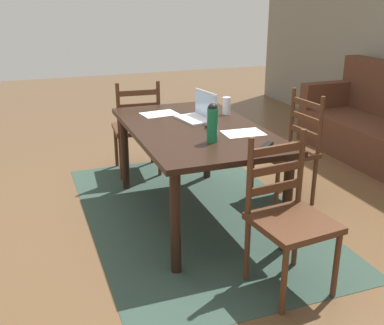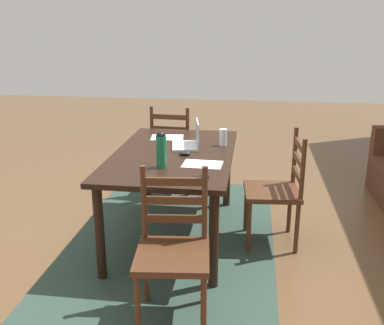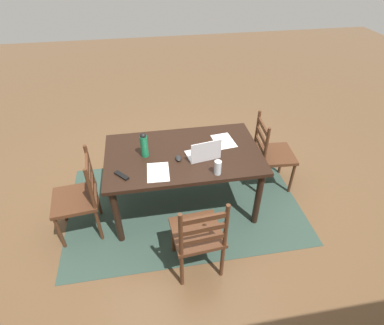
% 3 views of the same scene
% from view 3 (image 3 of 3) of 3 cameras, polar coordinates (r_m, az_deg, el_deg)
% --- Properties ---
extents(ground_plane, '(14.00, 14.00, 0.00)m').
position_cam_3_polar(ground_plane, '(3.72, -1.44, -7.64)').
color(ground_plane, brown).
extents(area_rug, '(2.68, 1.70, 0.01)m').
position_cam_3_polar(area_rug, '(3.72, -1.44, -7.61)').
color(area_rug, '#2D4238').
rests_on(area_rug, ground).
extents(dining_table, '(1.63, 0.97, 0.75)m').
position_cam_3_polar(dining_table, '(3.28, -1.62, 0.54)').
color(dining_table, black).
rests_on(dining_table, ground).
extents(chair_far_head, '(0.48, 0.48, 0.95)m').
position_cam_3_polar(chair_far_head, '(2.81, 1.16, -13.30)').
color(chair_far_head, '#4C2B19').
rests_on(chair_far_head, ground).
extents(chair_right_far, '(0.48, 0.48, 0.95)m').
position_cam_3_polar(chair_right_far, '(3.33, -20.28, -6.17)').
color(chair_right_far, '#4C2B19').
rests_on(chair_right_far, ground).
extents(chair_left_near, '(0.47, 0.47, 0.95)m').
position_cam_3_polar(chair_left_near, '(3.83, 14.55, 1.56)').
color(chair_left_near, '#4C2B19').
rests_on(chair_left_near, ground).
extents(laptop, '(0.35, 0.27, 0.23)m').
position_cam_3_polar(laptop, '(3.13, 2.22, 1.79)').
color(laptop, silver).
rests_on(laptop, dining_table).
extents(water_bottle, '(0.08, 0.08, 0.27)m').
position_cam_3_polar(water_bottle, '(3.14, -8.89, 3.35)').
color(water_bottle, '#197247').
rests_on(water_bottle, dining_table).
extents(drinking_glass, '(0.07, 0.07, 0.15)m').
position_cam_3_polar(drinking_glass, '(2.92, 4.80, -0.94)').
color(drinking_glass, silver).
rests_on(drinking_glass, dining_table).
extents(computer_mouse, '(0.06, 0.10, 0.03)m').
position_cam_3_polar(computer_mouse, '(3.13, -2.55, 0.82)').
color(computer_mouse, black).
rests_on(computer_mouse, dining_table).
extents(tv_remote, '(0.15, 0.16, 0.02)m').
position_cam_3_polar(tv_remote, '(3.00, -12.94, -2.35)').
color(tv_remote, black).
rests_on(tv_remote, dining_table).
extents(paper_stack_left, '(0.25, 0.32, 0.00)m').
position_cam_3_polar(paper_stack_left, '(3.42, 5.91, 3.99)').
color(paper_stack_left, white).
rests_on(paper_stack_left, dining_table).
extents(paper_stack_right, '(0.22, 0.31, 0.00)m').
position_cam_3_polar(paper_stack_right, '(2.99, -6.31, -1.79)').
color(paper_stack_right, white).
rests_on(paper_stack_right, dining_table).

